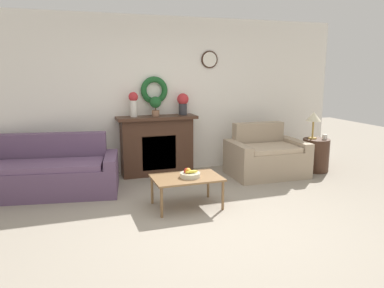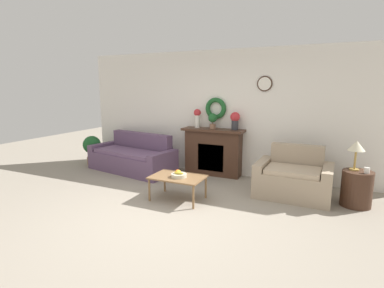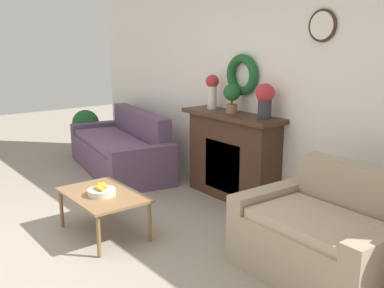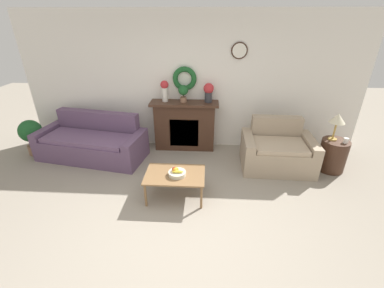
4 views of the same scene
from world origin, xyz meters
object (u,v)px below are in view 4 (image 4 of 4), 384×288
at_px(couch_left, 93,143).
at_px(potted_plant_on_mantel, 183,92).
at_px(loveseat_right, 277,151).
at_px(potted_plant_floor_by_couch, 31,134).
at_px(fireplace, 185,125).
at_px(mug, 346,141).
at_px(side_table_by_loveseat, 333,155).
at_px(vase_on_mantel_left, 165,89).
at_px(fruit_bowl, 177,172).
at_px(table_lamp, 338,120).
at_px(coffee_table, 175,176).
at_px(vase_on_mantel_right, 209,91).

bearing_deg(couch_left, potted_plant_on_mantel, 24.58).
bearing_deg(loveseat_right, potted_plant_floor_by_couch, 179.05).
height_order(fireplace, mug, fireplace).
bearing_deg(side_table_by_loveseat, loveseat_right, 176.42).
distance_m(mug, vase_on_mantel_left, 3.40).
bearing_deg(mug, fruit_bowl, -162.26).
distance_m(couch_left, table_lamp, 4.55).
bearing_deg(table_lamp, fruit_bowl, -158.81).
relative_size(fireplace, coffee_table, 1.51).
relative_size(coffee_table, vase_on_mantel_right, 2.40).
xyz_separation_m(coffee_table, mug, (2.87, 0.88, 0.26)).
distance_m(coffee_table, potted_plant_floor_by_couch, 3.29).
distance_m(side_table_by_loveseat, vase_on_mantel_left, 3.37).
height_order(mug, potted_plant_on_mantel, potted_plant_on_mantel).
bearing_deg(couch_left, coffee_table, -23.87).
relative_size(coffee_table, potted_plant_floor_by_couch, 1.25).
height_order(couch_left, potted_plant_on_mantel, potted_plant_on_mantel).
bearing_deg(potted_plant_floor_by_couch, fruit_bowl, -22.40).
distance_m(couch_left, vase_on_mantel_left, 1.78).
relative_size(fruit_bowl, potted_plant_floor_by_couch, 0.37).
height_order(side_table_by_loveseat, mug, mug).
relative_size(couch_left, potted_plant_floor_by_couch, 3.02).
relative_size(side_table_by_loveseat, vase_on_mantel_left, 1.41).
height_order(loveseat_right, vase_on_mantel_left, vase_on_mantel_left).
distance_m(fruit_bowl, table_lamp, 2.91).
bearing_deg(vase_on_mantel_left, loveseat_right, -16.99).
bearing_deg(side_table_by_loveseat, vase_on_mantel_left, 167.09).
bearing_deg(coffee_table, loveseat_right, 29.93).
distance_m(mug, potted_plant_floor_by_couch, 5.93).
xyz_separation_m(fireplace, table_lamp, (2.70, -0.67, 0.45)).
xyz_separation_m(side_table_by_loveseat, potted_plant_floor_by_couch, (-5.81, 0.28, 0.15)).
xyz_separation_m(coffee_table, vase_on_mantel_right, (0.48, 1.68, 0.87)).
xyz_separation_m(table_lamp, vase_on_mantel_left, (-3.08, 0.67, 0.30)).
relative_size(side_table_by_loveseat, table_lamp, 1.21).
bearing_deg(vase_on_mantel_right, couch_left, -167.88).
xyz_separation_m(table_lamp, potted_plant_floor_by_couch, (-5.75, 0.23, -0.52)).
bearing_deg(side_table_by_loveseat, fruit_bowl, -160.09).
bearing_deg(vase_on_mantel_right, table_lamp, -16.86).
distance_m(fireplace, table_lamp, 2.81).
xyz_separation_m(side_table_by_loveseat, vase_on_mantel_left, (-3.14, 0.72, 0.98)).
relative_size(table_lamp, vase_on_mantel_right, 1.28).
distance_m(mug, vase_on_mantel_right, 2.59).
xyz_separation_m(vase_on_mantel_right, potted_plant_on_mantel, (-0.49, -0.02, -0.01)).
xyz_separation_m(fruit_bowl, table_lamp, (2.67, 1.04, 0.50)).
bearing_deg(fireplace, loveseat_right, -20.24).
bearing_deg(mug, coffee_table, -162.95).
relative_size(couch_left, table_lamp, 4.52).
relative_size(loveseat_right, fruit_bowl, 4.87).
height_order(couch_left, vase_on_mantel_right, vase_on_mantel_right).
relative_size(fruit_bowl, side_table_by_loveseat, 0.45).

